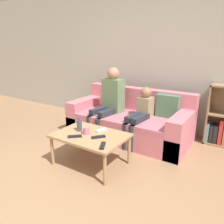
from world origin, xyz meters
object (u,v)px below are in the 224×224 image
(cup_near, at_px, (86,131))
(person_adult, at_px, (110,98))
(couch, at_px, (130,122))
(person_child, at_px, (140,113))
(tv_remote_3, at_px, (75,136))
(coffee_table, at_px, (90,137))
(tv_remote_1, at_px, (101,130))
(bottle, at_px, (79,125))
(tv_remote_0, at_px, (98,137))
(tv_remote_2, at_px, (103,146))

(cup_near, bearing_deg, person_adult, 106.81)
(couch, xyz_separation_m, person_child, (0.25, -0.15, 0.23))
(person_adult, height_order, tv_remote_3, person_adult)
(couch, height_order, coffee_table, couch)
(tv_remote_1, xyz_separation_m, bottle, (-0.24, -0.16, 0.07))
(couch, height_order, cup_near, couch)
(bottle, bearing_deg, cup_near, -13.03)
(tv_remote_0, bearing_deg, coffee_table, -151.88)
(tv_remote_1, xyz_separation_m, tv_remote_2, (0.28, -0.37, 0.00))
(tv_remote_1, distance_m, tv_remote_3, 0.38)
(cup_near, distance_m, bottle, 0.15)
(cup_near, height_order, tv_remote_2, cup_near)
(person_adult, relative_size, tv_remote_3, 7.36)
(cup_near, bearing_deg, tv_remote_2, -25.46)
(person_child, distance_m, tv_remote_3, 1.17)
(cup_near, distance_m, tv_remote_2, 0.42)
(tv_remote_1, relative_size, tv_remote_3, 1.12)
(tv_remote_0, bearing_deg, tv_remote_3, -112.13)
(couch, relative_size, tv_remote_0, 12.24)
(person_child, bearing_deg, bottle, -110.74)
(coffee_table, height_order, tv_remote_2, tv_remote_2)
(tv_remote_0, bearing_deg, bottle, -149.15)
(tv_remote_3, distance_m, bottle, 0.22)
(tv_remote_3, bearing_deg, person_adult, 149.07)
(coffee_table, relative_size, tv_remote_0, 5.56)
(cup_near, bearing_deg, coffee_table, 16.80)
(couch, relative_size, bottle, 10.77)
(person_adult, bearing_deg, coffee_table, -62.33)
(tv_remote_3, xyz_separation_m, bottle, (-0.09, 0.19, 0.07))
(coffee_table, bearing_deg, tv_remote_3, -122.43)
(person_adult, height_order, bottle, person_adult)
(couch, relative_size, person_adult, 1.72)
(person_adult, relative_size, tv_remote_2, 6.67)
(tv_remote_3, bearing_deg, person_child, 119.51)
(cup_near, relative_size, tv_remote_0, 0.57)
(person_child, xyz_separation_m, cup_near, (-0.29, -0.95, -0.03))
(coffee_table, height_order, tv_remote_0, tv_remote_0)
(couch, distance_m, tv_remote_3, 1.27)
(couch, relative_size, tv_remote_1, 11.30)
(person_adult, bearing_deg, tv_remote_1, -56.11)
(tv_remote_1, xyz_separation_m, tv_remote_3, (-0.15, -0.34, 0.00))
(person_adult, distance_m, cup_near, 1.08)
(cup_near, bearing_deg, couch, 87.94)
(tv_remote_2, height_order, bottle, bottle)
(tv_remote_0, xyz_separation_m, bottle, (-0.34, 0.05, 0.07))
(tv_remote_3, relative_size, bottle, 0.85)
(bottle, bearing_deg, person_child, 64.51)
(coffee_table, bearing_deg, bottle, 174.50)
(tv_remote_0, relative_size, tv_remote_1, 0.92)
(couch, bearing_deg, bottle, -99.87)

